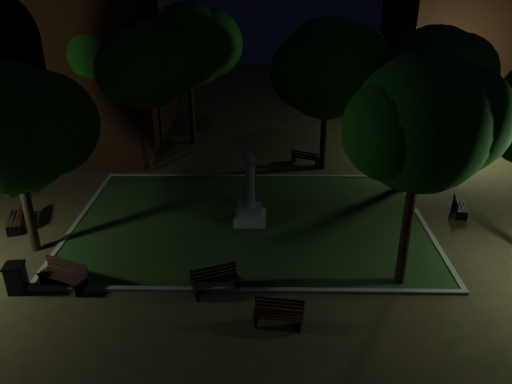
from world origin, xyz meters
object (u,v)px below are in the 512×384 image
bench_west_near (64,275)px  bench_far_side (305,158)px  bench_near_left (215,281)px  trash_bin (16,278)px  bicycle (17,191)px  monument (250,203)px  bench_near_right (279,314)px  bench_right_side (459,206)px  bench_left_side (17,218)px

bench_west_near → bench_far_side: (9.34, 11.77, -0.05)m
bench_near_left → bench_far_side: 12.64m
trash_bin → bicycle: bearing=114.5°
bench_near_left → monument: bearing=55.9°
bench_far_side → bench_near_left: bearing=96.1°
bench_near_right → bench_west_near: bearing=173.5°
bench_near_right → trash_bin: bearing=177.7°
bench_near_right → bench_right_side: bench_near_right is taller
bench_west_near → bench_left_side: bearing=151.3°
trash_bin → bench_far_side: bearing=48.0°
monument → bench_right_side: 9.56m
bench_near_right → trash_bin: (-9.03, 1.61, 0.15)m
monument → bench_right_side: size_ratio=2.11×
bench_far_side → trash_bin: size_ratio=1.55×
bench_west_near → bench_right_side: (15.90, 5.91, -0.09)m
bench_left_side → trash_bin: 5.02m
bench_west_near → bench_far_side: size_ratio=1.12×
trash_bin → bicycle: 8.21m
bench_near_right → bench_right_side: 11.48m
monument → bench_far_side: monument is taller
trash_bin → bench_right_side: bearing=19.6°
bench_near_left → bicycle: bearing=122.0°
bench_left_side → bench_far_side: bearing=102.1°
bench_left_side → bench_right_side: (19.50, 1.64, -0.07)m
monument → bench_west_near: bearing=-142.6°
bench_far_side → bicycle: bench_far_side is taller
bench_west_near → bicycle: bench_west_near is taller
bench_west_near → trash_bin: 1.56m
bench_left_side → bench_right_side: size_ratio=1.21×
bench_near_left → bench_right_side: (10.55, 6.12, -0.06)m
bench_right_side → bench_far_side: bench_far_side is taller
monument → bench_left_side: bearing=-176.4°
bench_far_side → bicycle: (-14.29, -4.61, -0.03)m
bench_near_left → bench_left_side: (-8.96, 4.48, 0.01)m
bicycle → trash_bin: bearing=-149.1°
bench_near_right → bench_left_side: bench_left_side is taller
bench_near_right → trash_bin: size_ratio=1.50×
bench_near_left → trash_bin: 6.88m
bench_near_right → bicycle: bearing=151.7°
bench_right_side → bench_left_side: bearing=106.7°
monument → bench_near_left: bearing=-101.7°
bench_near_left → bench_near_right: size_ratio=1.08×
bench_far_side → bench_left_side: bearing=54.6°
bench_left_side → monument: bearing=75.6°
bench_right_side → bench_near_right: bearing=144.9°
monument → bench_west_near: monument is taller
bench_near_left → bench_west_near: 5.35m
monument → bench_near_left: 5.25m
bench_west_near → bench_left_side: size_ratio=1.03×
bench_near_left → bench_right_side: 12.20m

